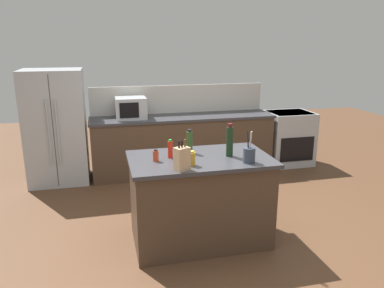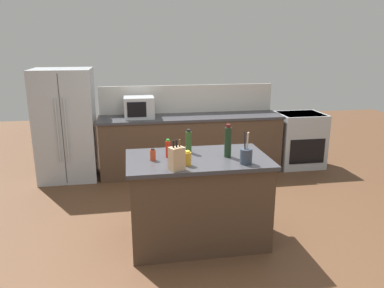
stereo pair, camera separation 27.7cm
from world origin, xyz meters
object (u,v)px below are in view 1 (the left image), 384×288
Objects in this scene: knife_block at (182,159)px; utensil_crock at (249,154)px; hot_sauce_bottle at (170,149)px; olive_oil_bottle at (190,142)px; wine_bottle at (230,141)px; spice_jar_paprika at (156,156)px; refrigerator at (56,127)px; microwave at (131,108)px; honey_jar at (192,159)px; range_oven at (288,138)px.

utensil_crock is at bearing -18.09° from knife_block.
olive_oil_bottle reaches higher than hot_sauce_bottle.
spice_jar_paprika is at bearing 179.24° from wine_bottle.
refrigerator reaches higher than hot_sauce_bottle.
knife_block is at bearing -58.96° from spice_jar_paprika.
spice_jar_paprika is (-0.89, 0.26, -0.02)m from utensil_crock.
spice_jar_paprika is at bearing -154.26° from hot_sauce_bottle.
olive_oil_bottle is (0.20, 0.54, 0.01)m from knife_block.
hot_sauce_bottle is (0.22, -2.13, -0.07)m from microwave.
microwave reaches higher than honey_jar.
wine_bottle is (0.83, -2.22, -0.00)m from microwave.
spice_jar_paprika is 0.85× the size of honey_jar.
olive_oil_bottle reaches higher than spice_jar_paprika.
utensil_crock is (-1.76, -2.47, 0.56)m from range_oven.
refrigerator is at bearing 121.20° from honey_jar.
knife_block is 1.99× the size of honey_jar.
refrigerator is at bearing 130.68° from wine_bottle.
range_oven is 2.87× the size of utensil_crock.
range_oven is (3.84, -0.05, -0.39)m from refrigerator.
range_oven is at bearing 46.07° from honey_jar.
knife_block is at bearing -61.97° from refrigerator.
utensil_crock is (0.95, -2.47, -0.08)m from microwave.
microwave is at bearing 91.52° from spice_jar_paprika.
utensil_crock is at bearing -125.47° from range_oven.
microwave reaches higher than hot_sauce_bottle.
range_oven is 2.00× the size of microwave.
hot_sauce_bottle is at bearing 25.74° from spice_jar_paprika.
olive_oil_bottle is (0.08, 0.42, 0.05)m from honey_jar.
knife_block is 0.41m from hot_sauce_bottle.
refrigerator reaches higher than wine_bottle.
spice_jar_paprika is at bearing -88.48° from microwave.
microwave is (-2.71, 0.00, 0.64)m from range_oven.
knife_block is at bearing -150.91° from wine_bottle.
hot_sauce_bottle is at bearing 71.24° from knife_block.
hot_sauce_bottle is at bearing -150.54° from olive_oil_bottle.
refrigerator reaches higher than utensil_crock.
utensil_crock is at bearing -4.85° from honey_jar.
microwave reaches higher than range_oven.
range_oven is 3.09m from utensil_crock.
refrigerator reaches higher than olive_oil_bottle.
microwave is 2.15m from hot_sauce_bottle.
microwave is 2.22m from spice_jar_paprika.
hot_sauce_bottle reaches higher than spice_jar_paprika.
wine_bottle is at bearing -0.76° from spice_jar_paprika.
microwave is at bearing 180.00° from range_oven.
microwave is 1.44× the size of utensil_crock.
spice_jar_paprika is (1.18, -2.26, 0.14)m from refrigerator.
knife_block reaches higher than range_oven.
microwave is at bearing -2.62° from refrigerator.
honey_jar is (-0.46, -0.20, -0.09)m from wine_bottle.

